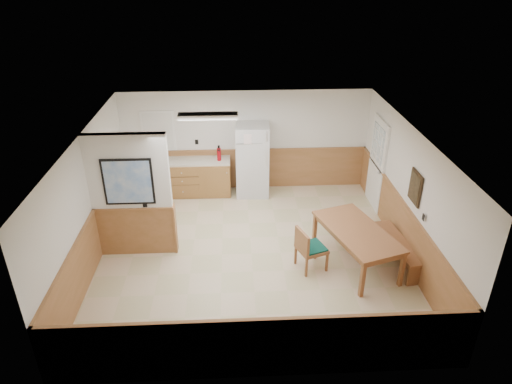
{
  "coord_description": "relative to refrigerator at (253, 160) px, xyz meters",
  "views": [
    {
      "loc": [
        -0.31,
        -7.51,
        5.27
      ],
      "look_at": [
        0.11,
        0.4,
        1.17
      ],
      "focal_mm": 32.0,
      "sensor_mm": 36.0,
      "label": 1
    }
  ],
  "objects": [
    {
      "name": "soap_bottle",
      "position": [
        -2.29,
        0.08,
        0.13
      ],
      "size": [
        0.09,
        0.09,
        0.23
      ],
      "primitive_type": "cylinder",
      "rotation": [
        0.0,
        0.0,
        0.34
      ],
      "color": "#167E34",
      "rests_on": "kitchen_counter"
    },
    {
      "name": "wainscot_left",
      "position": [
        -3.13,
        -2.63,
        -0.39
      ],
      "size": [
        0.04,
        6.0,
        1.0
      ],
      "primitive_type": "cube",
      "color": "#A56C42",
      "rests_on": "ground"
    },
    {
      "name": "dining_chair",
      "position": [
        0.87,
        -3.17,
        -0.4
      ],
      "size": [
        0.8,
        0.67,
        0.85
      ],
      "rotation": [
        0.0,
        0.0,
        0.35
      ],
      "color": "#A25F3B",
      "rests_on": "ground"
    },
    {
      "name": "ground",
      "position": [
        -0.15,
        -2.63,
        -0.89
      ],
      "size": [
        6.0,
        6.0,
        0.0
      ],
      "primitive_type": "plane",
      "color": "beige",
      "rests_on": "ground"
    },
    {
      "name": "kitchen_window",
      "position": [
        -2.25,
        0.35,
        0.66
      ],
      "size": [
        0.8,
        0.04,
        1.0
      ],
      "color": "white",
      "rests_on": "back_wall"
    },
    {
      "name": "partition_wall",
      "position": [
        -2.4,
        -2.43,
        0.34
      ],
      "size": [
        1.5,
        0.2,
        2.5
      ],
      "color": "white",
      "rests_on": "ground"
    },
    {
      "name": "dining_table",
      "position": [
        1.81,
        -3.05,
        -0.23
      ],
      "size": [
        1.47,
        2.07,
        0.75
      ],
      "rotation": [
        0.0,
        0.0,
        0.31
      ],
      "color": "#A25F3B",
      "rests_on": "ground"
    },
    {
      "name": "fluorescent_fixture",
      "position": [
        -0.95,
        -1.33,
        1.56
      ],
      "size": [
        1.2,
        0.3,
        0.09
      ],
      "color": "white",
      "rests_on": "ceiling"
    },
    {
      "name": "wall_painting",
      "position": [
        2.82,
        -2.93,
        0.66
      ],
      "size": [
        0.04,
        0.5,
        0.6
      ],
      "color": "black",
      "rests_on": "right_wall"
    },
    {
      "name": "kitchen_counter",
      "position": [
        -1.36,
        0.05,
        -0.43
      ],
      "size": [
        2.2,
        0.61,
        1.0
      ],
      "color": "brown",
      "rests_on": "ground"
    },
    {
      "name": "wainscot_right",
      "position": [
        2.83,
        -2.63,
        -0.39
      ],
      "size": [
        0.04,
        6.0,
        1.0
      ],
      "primitive_type": "cube",
      "color": "#A56C42",
      "rests_on": "ground"
    },
    {
      "name": "back_wall",
      "position": [
        -0.15,
        0.37,
        0.36
      ],
      "size": [
        6.0,
        0.02,
        2.5
      ],
      "primitive_type": "cube",
      "color": "white",
      "rests_on": "ground"
    },
    {
      "name": "refrigerator",
      "position": [
        0.0,
        0.0,
        0.0
      ],
      "size": [
        0.82,
        0.74,
        1.78
      ],
      "rotation": [
        0.0,
        0.0,
        -0.05
      ],
      "color": "silver",
      "rests_on": "ground"
    },
    {
      "name": "ceiling",
      "position": [
        -0.15,
        -2.63,
        1.61
      ],
      "size": [
        6.0,
        6.0,
        0.02
      ],
      "primitive_type": "cube",
      "color": "white",
      "rests_on": "back_wall"
    },
    {
      "name": "wainscot_back",
      "position": [
        -0.15,
        0.35,
        -0.39
      ],
      "size": [
        6.0,
        0.04,
        1.0
      ],
      "primitive_type": "cube",
      "color": "#A56C42",
      "rests_on": "ground"
    },
    {
      "name": "left_wall",
      "position": [
        -3.15,
        -2.63,
        0.36
      ],
      "size": [
        0.02,
        6.0,
        2.5
      ],
      "primitive_type": "cube",
      "color": "white",
      "rests_on": "ground"
    },
    {
      "name": "fire_extinguisher",
      "position": [
        -0.81,
        0.02,
        0.18
      ],
      "size": [
        0.1,
        0.1,
        0.38
      ],
      "rotation": [
        0.0,
        0.0,
        0.01
      ],
      "color": "#A90911",
      "rests_on": "kitchen_counter"
    },
    {
      "name": "exterior_door",
      "position": [
        2.82,
        -0.73,
        0.16
      ],
      "size": [
        0.07,
        1.02,
        2.15
      ],
      "color": "white",
      "rests_on": "ground"
    },
    {
      "name": "right_wall",
      "position": [
        2.85,
        -2.63,
        0.36
      ],
      "size": [
        0.02,
        6.0,
        2.5
      ],
      "primitive_type": "cube",
      "color": "white",
      "rests_on": "ground"
    },
    {
      "name": "dining_bench",
      "position": [
        2.65,
        -3.02,
        -0.55
      ],
      "size": [
        0.54,
        1.59,
        0.45
      ],
      "rotation": [
        0.0,
        0.0,
        0.13
      ],
      "color": "#A25F3B",
      "rests_on": "ground"
    }
  ]
}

